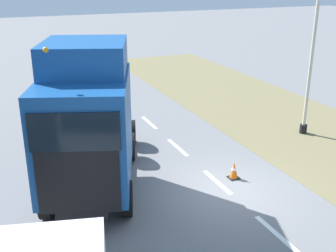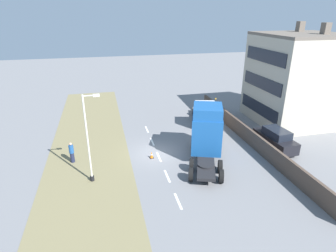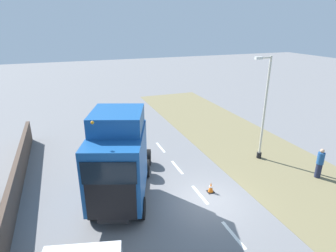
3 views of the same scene
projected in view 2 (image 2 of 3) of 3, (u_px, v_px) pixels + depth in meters
The scene contains 11 objects.
ground_plane at pixel (157, 153), 25.33m from camera, with size 120.00×120.00×0.00m, color slate.
grass_verge at pixel (89, 161), 24.04m from camera, with size 7.00×44.00×0.01m.
lane_markings at pixel (159, 157), 24.70m from camera, with size 0.16×14.60×0.00m.
boundary_wall at pixel (249, 136), 26.99m from camera, with size 0.25×24.00×1.53m.
building_block at pixel (297, 79), 31.14m from camera, with size 8.80×8.52×10.86m.
lorry_cab at pixel (207, 131), 23.97m from camera, with size 4.69×7.44×4.90m.
flatbed_truck at pixel (205, 113), 31.05m from camera, with size 3.61×6.54×2.73m.
parked_car at pixel (275, 139), 25.79m from camera, with size 2.17×4.63×2.00m.
lamp_post at pixel (89, 143), 20.07m from camera, with size 1.27×0.31×6.74m.
pedestrian at pixel (72, 153), 23.51m from camera, with size 0.39×0.39×1.83m.
traffic_cone_lead at pixel (152, 155), 24.43m from camera, with size 0.36×0.36×0.58m.
Camera 2 is at (-4.31, -22.10, 11.90)m, focal length 30.00 mm.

